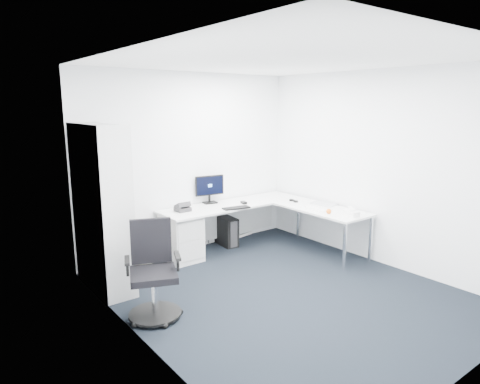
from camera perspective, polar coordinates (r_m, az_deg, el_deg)
ground at (r=5.32m, az=5.79°, el=-13.20°), size 4.20×4.20×0.00m
ceiling at (r=4.85m, az=6.47°, el=17.15°), size 4.20×4.20×0.00m
wall_back at (r=6.57m, az=-6.66°, el=3.87°), size 3.60×0.02×2.70m
wall_front at (r=3.72m, az=29.05°, el=-3.49°), size 3.60×0.02×2.70m
wall_left at (r=3.91m, az=-13.36°, el=-1.66°), size 0.02×4.20×2.70m
wall_right at (r=6.27m, az=18.11°, el=3.01°), size 0.02×4.20×2.70m
l_desk at (r=6.52m, az=0.91°, el=-5.10°), size 2.41×1.35×0.70m
drawer_pedestal at (r=6.28m, az=-7.87°, el=-5.85°), size 0.46×0.57×0.70m
bookshelf at (r=5.36m, az=-17.93°, el=-2.10°), size 0.39×1.01×2.01m
task_chair at (r=4.61m, az=-11.48°, el=-10.42°), size 0.75×0.75×1.03m
black_pc_tower at (r=6.91m, az=-1.88°, el=-5.18°), size 0.26×0.49×0.46m
beige_pc_tower at (r=6.17m, az=-13.04°, el=-7.98°), size 0.23×0.42×0.38m
power_strip at (r=7.41m, az=0.50°, el=-5.69°), size 0.38×0.13×0.04m
monitor at (r=6.69m, az=-4.05°, el=0.40°), size 0.49×0.23×0.45m
black_keyboard at (r=6.37m, az=-0.51°, el=-2.12°), size 0.43×0.22×0.02m
mouse at (r=6.68m, az=0.50°, el=-1.42°), size 0.09×0.12×0.04m
desk_phone at (r=6.26m, az=-7.67°, el=-1.95°), size 0.20×0.20×0.14m
laptop at (r=6.74m, az=11.24°, el=-0.52°), size 0.42×0.41×0.27m
white_keyboard at (r=6.43m, az=10.15°, el=-2.23°), size 0.16×0.41×0.01m
headphones at (r=6.88m, az=7.16°, el=-1.08°), size 0.12×0.18×0.04m
orange_fruit at (r=6.19m, az=11.74°, el=-2.53°), size 0.07×0.07×0.07m
tissue_box at (r=6.13m, az=14.61°, el=-2.79°), size 0.16×0.24×0.08m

